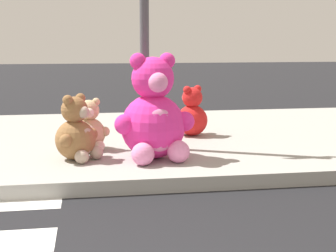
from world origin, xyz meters
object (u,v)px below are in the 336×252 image
(plush_red, at_px, (191,115))
(plush_tan, at_px, (89,129))
(plush_brown, at_px, (77,134))
(sign_pole, at_px, (144,5))
(plush_pink_large, at_px, (154,117))

(plush_red, height_order, plush_tan, plush_red)
(plush_red, bearing_deg, plush_brown, -141.97)
(sign_pole, relative_size, plush_brown, 4.42)
(plush_brown, bearing_deg, plush_pink_large, -5.44)
(sign_pole, xyz_separation_m, plush_tan, (-0.67, -0.01, -1.45))
(plush_pink_large, relative_size, plush_tan, 1.88)
(plush_tan, xyz_separation_m, plush_brown, (-0.14, -0.50, 0.04))
(sign_pole, xyz_separation_m, plush_brown, (-0.81, -0.50, -1.41))
(plush_pink_large, height_order, plush_brown, plush_pink_large)
(plush_pink_large, xyz_separation_m, plush_tan, (-0.70, 0.58, -0.22))
(sign_pole, distance_m, plush_tan, 1.60)
(plush_tan, relative_size, plush_brown, 0.86)
(plush_red, relative_size, plush_brown, 0.95)
(plush_brown, bearing_deg, plush_red, 38.03)
(sign_pole, bearing_deg, plush_tan, -179.44)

